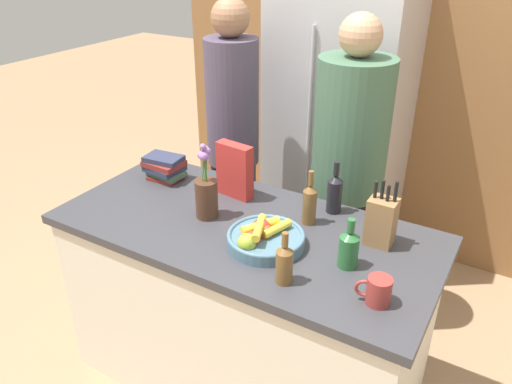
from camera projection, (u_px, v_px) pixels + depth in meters
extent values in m
plane|color=#A37F5B|center=(246.00, 374.00, 2.57)|extent=(14.00, 14.00, 0.00)
cube|color=silver|center=(246.00, 310.00, 2.37)|extent=(1.59, 0.75, 0.86)
cube|color=#38383D|center=(245.00, 230.00, 2.16)|extent=(1.66, 0.78, 0.04)
cube|color=olive|center=(378.00, 58.00, 3.20)|extent=(2.86, 0.12, 2.60)
cube|color=#B7B7BC|center=(338.00, 122.00, 3.13)|extent=(0.79, 0.60, 1.92)
cylinder|color=#B7B7BC|center=(309.00, 120.00, 2.87)|extent=(0.02, 0.02, 1.06)
cylinder|color=slate|center=(266.00, 240.00, 2.01)|extent=(0.32, 0.32, 0.05)
torus|color=slate|center=(266.00, 235.00, 2.00)|extent=(0.32, 0.32, 0.02)
sphere|color=red|center=(252.00, 239.00, 1.96)|extent=(0.07, 0.07, 0.07)
sphere|color=#C64C23|center=(266.00, 232.00, 1.99)|extent=(0.06, 0.06, 0.06)
sphere|color=red|center=(261.00, 228.00, 2.01)|extent=(0.08, 0.08, 0.08)
sphere|color=#99B233|center=(247.00, 243.00, 1.93)|extent=(0.07, 0.07, 0.07)
cylinder|color=yellow|center=(277.00, 228.00, 2.00)|extent=(0.07, 0.14, 0.03)
cylinder|color=yellow|center=(260.00, 225.00, 2.00)|extent=(0.11, 0.16, 0.03)
cylinder|color=yellow|center=(259.00, 228.00, 1.96)|extent=(0.09, 0.17, 0.03)
cube|color=olive|center=(381.00, 222.00, 1.98)|extent=(0.11, 0.09, 0.20)
cylinder|color=black|center=(375.00, 191.00, 1.94)|extent=(0.01, 0.01, 0.08)
cylinder|color=black|center=(382.00, 191.00, 1.93)|extent=(0.01, 0.01, 0.09)
cylinder|color=black|center=(388.00, 194.00, 1.92)|extent=(0.01, 0.01, 0.08)
cylinder|color=black|center=(396.00, 193.00, 1.91)|extent=(0.01, 0.01, 0.09)
cylinder|color=#4C2D1E|center=(207.00, 199.00, 2.18)|extent=(0.10, 0.10, 0.18)
cylinder|color=#477538|center=(206.00, 169.00, 2.11)|extent=(0.01, 0.01, 0.12)
sphere|color=#9966B2|center=(205.00, 156.00, 2.08)|extent=(0.03, 0.03, 0.03)
cylinder|color=#477538|center=(206.00, 166.00, 2.11)|extent=(0.02, 0.01, 0.13)
sphere|color=#9966B2|center=(207.00, 151.00, 2.08)|extent=(0.03, 0.03, 0.03)
cylinder|color=#477538|center=(206.00, 165.00, 2.12)|extent=(0.02, 0.01, 0.14)
sphere|color=#9966B2|center=(205.00, 149.00, 2.09)|extent=(0.03, 0.03, 0.03)
cylinder|color=#477538|center=(203.00, 168.00, 2.12)|extent=(0.01, 0.02, 0.12)
sphere|color=#9966B2|center=(201.00, 155.00, 2.09)|extent=(0.03, 0.03, 0.03)
cylinder|color=#477538|center=(204.00, 164.00, 2.10)|extent=(0.01, 0.01, 0.16)
sphere|color=#9966B2|center=(203.00, 147.00, 2.06)|extent=(0.03, 0.03, 0.03)
cylinder|color=#477538|center=(205.00, 169.00, 2.11)|extent=(0.01, 0.01, 0.12)
sphere|color=#9966B2|center=(204.00, 156.00, 2.08)|extent=(0.04, 0.04, 0.04)
cube|color=red|center=(235.00, 170.00, 2.33)|extent=(0.19, 0.08, 0.26)
cylinder|color=#99332D|center=(379.00, 291.00, 1.68)|extent=(0.09, 0.09, 0.10)
torus|color=#99332D|center=(364.00, 288.00, 1.69)|extent=(0.07, 0.03, 0.07)
cube|color=maroon|center=(167.00, 177.00, 2.55)|extent=(0.16, 0.15, 0.02)
cube|color=#3D6047|center=(166.00, 173.00, 2.54)|extent=(0.18, 0.13, 0.03)
cube|color=#2D334C|center=(165.00, 168.00, 2.53)|extent=(0.19, 0.16, 0.03)
cube|color=maroon|center=(164.00, 163.00, 2.51)|extent=(0.19, 0.15, 0.03)
cube|color=#2D334C|center=(164.00, 159.00, 2.50)|extent=(0.19, 0.14, 0.03)
cylinder|color=#286633|center=(348.00, 252.00, 1.87)|extent=(0.08, 0.08, 0.13)
cone|color=#286633|center=(350.00, 235.00, 1.83)|extent=(0.08, 0.08, 0.02)
cylinder|color=#286633|center=(351.00, 226.00, 1.81)|extent=(0.03, 0.03, 0.05)
cylinder|color=black|center=(334.00, 197.00, 2.22)|extent=(0.07, 0.07, 0.15)
cone|color=black|center=(336.00, 178.00, 2.18)|extent=(0.07, 0.07, 0.03)
cylinder|color=black|center=(337.00, 169.00, 2.16)|extent=(0.03, 0.03, 0.06)
cylinder|color=brown|center=(284.00, 267.00, 1.78)|extent=(0.06, 0.06, 0.13)
cone|color=brown|center=(285.00, 249.00, 1.74)|extent=(0.06, 0.06, 0.03)
cylinder|color=brown|center=(285.00, 239.00, 1.72)|extent=(0.02, 0.02, 0.05)
cylinder|color=brown|center=(309.00, 207.00, 2.14)|extent=(0.06, 0.06, 0.15)
cone|color=brown|center=(310.00, 188.00, 2.09)|extent=(0.06, 0.06, 0.03)
cylinder|color=brown|center=(311.00, 178.00, 2.07)|extent=(0.02, 0.02, 0.06)
cube|color=#383842|center=(235.00, 221.00, 3.11)|extent=(0.26, 0.21, 0.84)
cylinder|color=#4C4256|center=(232.00, 103.00, 2.75)|extent=(0.29, 0.29, 0.70)
sphere|color=#996B4C|center=(230.00, 17.00, 2.54)|extent=(0.20, 0.20, 0.20)
cube|color=#383842|center=(340.00, 256.00, 2.79)|extent=(0.29, 0.20, 0.83)
cylinder|color=#42664C|center=(352.00, 128.00, 2.44)|extent=(0.37, 0.37, 0.69)
sphere|color=tan|center=(361.00, 35.00, 2.23)|extent=(0.20, 0.20, 0.20)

